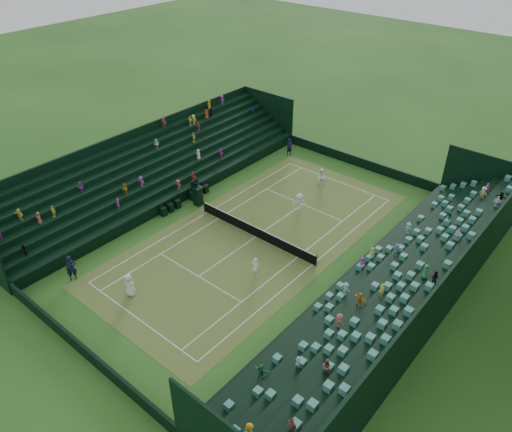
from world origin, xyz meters
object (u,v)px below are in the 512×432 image
Objects in this scene: tennis_net at (256,231)px; player_far_east at (299,202)px; umpire_chair at (198,194)px; player_near_west at (129,285)px; player_far_west at (322,178)px; player_near_east at (256,268)px.

player_far_east is (0.31, 5.43, 0.30)m from tennis_net.
tennis_net is 4.46× the size of umpire_chair.
player_far_west is at bearing -99.98° from player_near_west.
player_near_west is at bearing -66.43° from umpire_chair.
player_near_west is at bearing -101.40° from tennis_net.
umpire_chair reaches higher than player_far_east.
player_near_east is 14.46m from player_far_west.
player_near_west reaches higher than player_far_east.
player_near_east is 0.96× the size of player_far_west.
player_near_east is (3.16, -3.79, 0.32)m from tennis_net.
tennis_net is 7.08m from umpire_chair.
player_far_east is (2.47, 16.16, -0.06)m from player_near_west.
tennis_net is at bearing -107.06° from player_near_west.
player_near_west is 8.74m from player_near_east.
player_near_east reaches higher than player_far_east.
player_near_west is 1.07× the size of player_far_east.
player_near_east reaches higher than tennis_net.
umpire_chair reaches higher than tennis_net.
umpire_chair is 11.05m from player_near_east.
player_near_west is at bearing -99.24° from player_far_west.
tennis_net is 6.58× the size of player_far_west.
umpire_chair is at bearing -24.86° from player_near_east.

